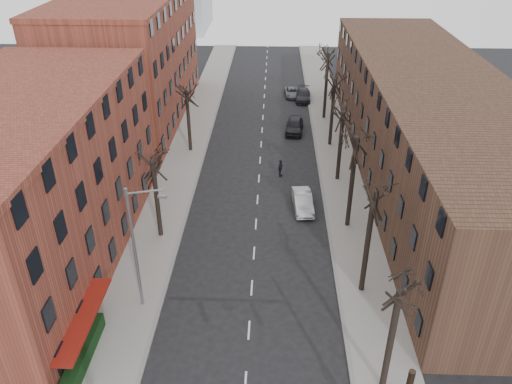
# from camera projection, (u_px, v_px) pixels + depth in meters

# --- Properties ---
(sidewalk_left) EXTENTS (4.00, 90.00, 0.15)m
(sidewalk_left) POSITION_uv_depth(u_px,v_px,m) (188.00, 146.00, 54.94)
(sidewalk_left) COLOR gray
(sidewalk_left) RESTS_ON ground
(sidewalk_right) EXTENTS (4.00, 90.00, 0.15)m
(sidewalk_right) POSITION_uv_depth(u_px,v_px,m) (334.00, 148.00, 54.43)
(sidewalk_right) COLOR gray
(sidewalk_right) RESTS_ON ground
(building_left_near) EXTENTS (12.00, 26.00, 12.00)m
(building_left_near) POSITION_uv_depth(u_px,v_px,m) (25.00, 188.00, 34.93)
(building_left_near) COLOR brown
(building_left_near) RESTS_ON ground
(building_left_far) EXTENTS (12.00, 28.00, 14.00)m
(building_left_far) POSITION_uv_depth(u_px,v_px,m) (130.00, 61.00, 59.49)
(building_left_far) COLOR brown
(building_left_far) RESTS_ON ground
(building_right) EXTENTS (12.00, 50.00, 10.00)m
(building_right) POSITION_uv_depth(u_px,v_px,m) (428.00, 125.00, 47.39)
(building_right) COLOR #4B3123
(building_right) RESTS_ON ground
(awning_left) EXTENTS (1.20, 7.00, 0.15)m
(awning_left) POSITION_uv_depth(u_px,v_px,m) (91.00, 351.00, 29.96)
(awning_left) COLOR maroon
(awning_left) RESTS_ON ground
(hedge) EXTENTS (0.80, 6.00, 1.00)m
(hedge) POSITION_uv_depth(u_px,v_px,m) (82.00, 356.00, 28.77)
(hedge) COLOR black
(hedge) RESTS_ON sidewalk_left
(tree_right_b) EXTENTS (5.20, 5.20, 10.80)m
(tree_right_b) POSITION_uv_depth(u_px,v_px,m) (361.00, 290.00, 34.61)
(tree_right_b) COLOR black
(tree_right_b) RESTS_ON ground
(tree_right_c) EXTENTS (5.20, 5.20, 11.60)m
(tree_right_c) POSITION_uv_depth(u_px,v_px,m) (347.00, 226.00, 41.52)
(tree_right_c) COLOR black
(tree_right_c) RESTS_ON ground
(tree_right_d) EXTENTS (5.20, 5.20, 10.00)m
(tree_right_d) POSITION_uv_depth(u_px,v_px,m) (337.00, 180.00, 48.44)
(tree_right_d) COLOR black
(tree_right_d) RESTS_ON ground
(tree_right_e) EXTENTS (5.20, 5.20, 10.80)m
(tree_right_e) POSITION_uv_depth(u_px,v_px,m) (330.00, 145.00, 55.35)
(tree_right_e) COLOR black
(tree_right_e) RESTS_ON ground
(tree_right_f) EXTENTS (5.20, 5.20, 11.60)m
(tree_right_f) POSITION_uv_depth(u_px,v_px,m) (324.00, 118.00, 62.26)
(tree_right_f) COLOR black
(tree_right_f) RESTS_ON ground
(tree_left_a) EXTENTS (5.20, 5.20, 9.50)m
(tree_left_a) POSITION_uv_depth(u_px,v_px,m) (161.00, 236.00, 40.27)
(tree_left_a) COLOR black
(tree_left_a) RESTS_ON ground
(tree_left_b) EXTENTS (5.20, 5.20, 9.50)m
(tree_left_b) POSITION_uv_depth(u_px,v_px,m) (191.00, 151.00, 54.10)
(tree_left_b) COLOR black
(tree_left_b) RESTS_ON ground
(streetlight) EXTENTS (2.45, 0.22, 9.03)m
(streetlight) POSITION_uv_depth(u_px,v_px,m) (137.00, 244.00, 30.83)
(streetlight) COLOR slate
(streetlight) RESTS_ON ground
(silver_sedan) EXTENTS (1.89, 4.53, 1.46)m
(silver_sedan) POSITION_uv_depth(u_px,v_px,m) (303.00, 201.00, 43.51)
(silver_sedan) COLOR #B9BCC0
(silver_sedan) RESTS_ON ground
(parked_car_near) EXTENTS (2.38, 4.92, 1.62)m
(parked_car_near) POSITION_uv_depth(u_px,v_px,m) (295.00, 125.00, 58.20)
(parked_car_near) COLOR black
(parked_car_near) RESTS_ON ground
(parked_car_mid) EXTENTS (2.20, 4.90, 1.39)m
(parked_car_mid) POSITION_uv_depth(u_px,v_px,m) (303.00, 95.00, 67.65)
(parked_car_mid) COLOR black
(parked_car_mid) RESTS_ON ground
(parked_car_far) EXTENTS (2.16, 4.13, 1.11)m
(parked_car_far) POSITION_uv_depth(u_px,v_px,m) (292.00, 92.00, 69.09)
(parked_car_far) COLOR slate
(parked_car_far) RESTS_ON ground
(pedestrian_crossing) EXTENTS (0.78, 1.13, 1.78)m
(pedestrian_crossing) POSITION_uv_depth(u_px,v_px,m) (280.00, 168.00, 48.64)
(pedestrian_crossing) COLOR black
(pedestrian_crossing) RESTS_ON ground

